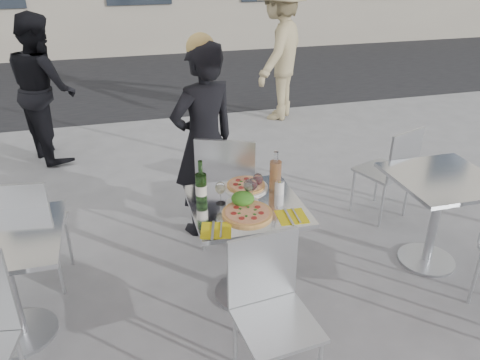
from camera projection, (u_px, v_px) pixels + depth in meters
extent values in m
plane|color=slate|center=(245.00, 294.00, 3.39)|extent=(80.00, 80.00, 0.00)
cube|color=black|center=(153.00, 77.00, 8.99)|extent=(24.00, 5.00, 0.00)
cylinder|color=#B7BABF|center=(245.00, 292.00, 3.38)|extent=(0.44, 0.44, 0.02)
cylinder|color=#B7BABF|center=(246.00, 252.00, 3.22)|extent=(0.07, 0.07, 0.72)
cube|color=silver|center=(246.00, 206.00, 3.06)|extent=(0.72, 0.72, 0.03)
cylinder|color=#B7BABF|center=(23.00, 333.00, 3.03)|extent=(0.44, 0.44, 0.02)
cylinder|color=#B7BABF|center=(11.00, 289.00, 2.87)|extent=(0.07, 0.07, 0.72)
cylinder|color=#B7BABF|center=(426.00, 260.00, 3.73)|extent=(0.44, 0.44, 0.02)
cylinder|color=#B7BABF|center=(434.00, 221.00, 3.57)|extent=(0.07, 0.07, 0.72)
cube|color=silver|center=(444.00, 179.00, 3.41)|extent=(0.72, 0.72, 0.03)
cylinder|color=silver|center=(256.00, 204.00, 4.06)|extent=(0.03, 0.03, 0.49)
cylinder|color=silver|center=(212.00, 201.00, 4.11)|extent=(0.03, 0.03, 0.49)
cylinder|color=silver|center=(251.00, 228.00, 3.72)|extent=(0.03, 0.03, 0.49)
cylinder|color=silver|center=(203.00, 225.00, 3.77)|extent=(0.03, 0.03, 0.49)
cube|color=silver|center=(230.00, 187.00, 3.80)|extent=(0.59, 0.59, 0.03)
cube|color=silver|center=(225.00, 171.00, 3.48)|extent=(0.43, 0.20, 0.49)
cylinder|color=silver|center=(235.00, 343.00, 2.68)|extent=(0.02, 0.02, 0.44)
cylinder|color=silver|center=(290.00, 326.00, 2.80)|extent=(0.02, 0.02, 0.44)
cube|color=silver|center=(277.00, 325.00, 2.49)|extent=(0.45, 0.45, 0.02)
cube|color=silver|center=(263.00, 268.00, 2.56)|extent=(0.41, 0.07, 0.44)
cylinder|color=silver|center=(69.00, 240.00, 3.60)|extent=(0.02, 0.02, 0.45)
cylinder|color=silver|center=(20.00, 244.00, 3.56)|extent=(0.02, 0.02, 0.45)
cylinder|color=silver|center=(59.00, 269.00, 3.29)|extent=(0.02, 0.02, 0.45)
cylinder|color=silver|center=(6.00, 273.00, 3.24)|extent=(0.02, 0.02, 0.45)
cube|color=silver|center=(33.00, 229.00, 3.32)|extent=(0.46, 0.46, 0.02)
cube|color=silver|center=(17.00, 215.00, 3.03)|extent=(0.42, 0.08, 0.45)
cylinder|color=silver|center=(377.00, 181.00, 4.52)|extent=(0.02, 0.02, 0.43)
cylinder|color=silver|center=(352.00, 191.00, 4.35)|extent=(0.02, 0.02, 0.43)
cylinder|color=silver|center=(406.00, 195.00, 4.27)|extent=(0.02, 0.02, 0.43)
cylinder|color=silver|center=(382.00, 206.00, 4.10)|extent=(0.02, 0.02, 0.43)
cube|color=silver|center=(383.00, 171.00, 4.21)|extent=(0.51, 0.51, 0.02)
cube|color=silver|center=(405.00, 155.00, 3.96)|extent=(0.38, 0.16, 0.43)
cylinder|color=silver|center=(475.00, 277.00, 3.20)|extent=(0.02, 0.02, 0.46)
imported|color=black|center=(204.00, 142.00, 3.82)|extent=(0.70, 0.59, 1.64)
imported|color=black|center=(43.00, 88.00, 5.24)|extent=(0.90, 0.99, 1.65)
imported|color=tan|center=(279.00, 52.00, 6.47)|extent=(1.30, 1.39, 1.89)
cylinder|color=tan|center=(247.00, 213.00, 2.92)|extent=(0.32, 0.32, 0.02)
cylinder|color=beige|center=(247.00, 212.00, 2.92)|extent=(0.28, 0.28, 0.00)
cylinder|color=white|center=(246.00, 187.00, 3.25)|extent=(0.30, 0.30, 0.01)
cylinder|color=tan|center=(246.00, 185.00, 3.24)|extent=(0.26, 0.26, 0.02)
cylinder|color=beige|center=(246.00, 184.00, 3.24)|extent=(0.23, 0.23, 0.00)
cylinder|color=white|center=(243.00, 204.00, 3.04)|extent=(0.22, 0.22, 0.01)
ellipsoid|color=#236C1B|center=(243.00, 198.00, 3.02)|extent=(0.15, 0.15, 0.08)
sphere|color=#B21914|center=(248.00, 195.00, 3.04)|extent=(0.03, 0.03, 0.03)
cylinder|color=#2A551F|center=(201.00, 188.00, 3.03)|extent=(0.07, 0.07, 0.20)
cone|color=#2A551F|center=(201.00, 175.00, 2.98)|extent=(0.07, 0.07, 0.03)
cylinder|color=#2A551F|center=(200.00, 168.00, 2.96)|extent=(0.03, 0.03, 0.10)
cylinder|color=silver|center=(201.00, 190.00, 3.03)|extent=(0.07, 0.08, 0.07)
cylinder|color=tan|center=(275.00, 176.00, 3.16)|extent=(0.08, 0.08, 0.22)
cylinder|color=white|center=(276.00, 158.00, 3.10)|extent=(0.03, 0.03, 0.08)
cylinder|color=white|center=(279.00, 188.00, 3.16)|extent=(0.06, 0.06, 0.09)
cylinder|color=silver|center=(280.00, 181.00, 3.13)|extent=(0.06, 0.06, 0.02)
cylinder|color=white|center=(221.00, 203.00, 3.05)|extent=(0.06, 0.06, 0.00)
cylinder|color=white|center=(221.00, 197.00, 3.03)|extent=(0.01, 0.01, 0.09)
ellipsoid|color=white|center=(220.00, 188.00, 3.00)|extent=(0.07, 0.07, 0.08)
ellipsoid|color=beige|center=(220.00, 189.00, 3.01)|extent=(0.05, 0.05, 0.05)
cylinder|color=white|center=(248.00, 201.00, 3.08)|extent=(0.06, 0.06, 0.00)
cylinder|color=white|center=(248.00, 195.00, 3.06)|extent=(0.01, 0.01, 0.09)
ellipsoid|color=white|center=(249.00, 185.00, 3.03)|extent=(0.07, 0.07, 0.08)
ellipsoid|color=beige|center=(249.00, 187.00, 3.04)|extent=(0.05, 0.05, 0.05)
cylinder|color=white|center=(252.00, 200.00, 3.09)|extent=(0.06, 0.06, 0.00)
cylinder|color=white|center=(252.00, 194.00, 3.07)|extent=(0.01, 0.01, 0.09)
ellipsoid|color=white|center=(252.00, 184.00, 3.04)|extent=(0.07, 0.07, 0.08)
ellipsoid|color=#470A0D|center=(252.00, 186.00, 3.05)|extent=(0.05, 0.05, 0.05)
cylinder|color=white|center=(258.00, 194.00, 3.16)|extent=(0.06, 0.06, 0.00)
cylinder|color=white|center=(258.00, 188.00, 3.14)|extent=(0.01, 0.01, 0.09)
ellipsoid|color=white|center=(258.00, 179.00, 3.11)|extent=(0.07, 0.07, 0.08)
ellipsoid|color=#470A0D|center=(258.00, 181.00, 3.12)|extent=(0.05, 0.05, 0.05)
cube|color=yellow|center=(216.00, 230.00, 2.76)|extent=(0.22, 0.22, 0.00)
cube|color=#B7BABF|center=(213.00, 230.00, 2.75)|extent=(0.07, 0.20, 0.00)
cube|color=#B7BABF|center=(221.00, 229.00, 2.77)|extent=(0.06, 0.18, 0.00)
cube|color=yellow|center=(292.00, 216.00, 2.90)|extent=(0.19, 0.19, 0.00)
cube|color=#B7BABF|center=(289.00, 216.00, 2.89)|extent=(0.03, 0.20, 0.00)
cube|color=#B7BABF|center=(296.00, 215.00, 2.91)|extent=(0.02, 0.18, 0.00)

